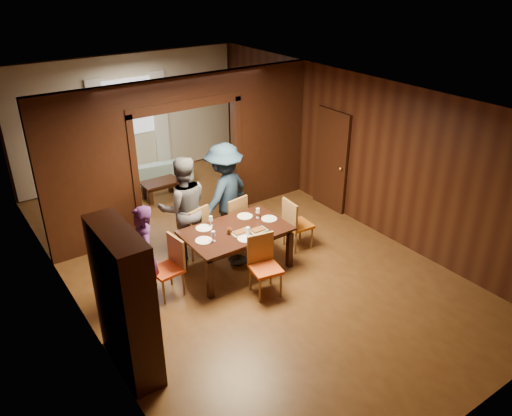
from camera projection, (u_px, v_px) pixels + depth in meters
floor at (234, 255)px, 8.94m from camera, size 9.00×9.00×0.00m
ceiling at (231, 94)px, 7.64m from camera, size 5.50×9.00×0.02m
room_walls at (180, 146)px, 9.65m from camera, size 5.52×9.01×2.90m
person_purple at (144, 255)px, 7.44m from camera, size 0.49×0.64×1.59m
person_grey at (183, 208)px, 8.55m from camera, size 1.06×0.92×1.85m
person_navy at (225, 194)px, 9.02m from camera, size 1.40×1.12×1.89m
sofa at (151, 172)px, 11.71m from camera, size 1.97×1.02×0.55m
serving_bowl at (237, 223)px, 8.34m from camera, size 0.31×0.31×0.08m
dining_table at (236, 249)px, 8.38m from camera, size 1.72×1.07×0.76m
coffee_table at (161, 190)px, 10.97m from camera, size 0.80×0.50×0.40m
chair_left at (166, 268)px, 7.68m from camera, size 0.49×0.49×0.97m
chair_right at (298, 223)px, 8.99m from camera, size 0.47×0.47×0.97m
chair_far_l at (192, 230)px, 8.77m from camera, size 0.54×0.54×0.97m
chair_far_r at (231, 219)px, 9.13m from camera, size 0.50×0.50×0.97m
chair_near at (266, 267)px, 7.71m from camera, size 0.51×0.51×0.97m
hutch at (125, 302)px, 6.10m from camera, size 0.40×1.20×2.00m
door_right at (331, 161)px, 10.22m from camera, size 0.06×0.90×2.10m
window_far at (128, 107)px, 11.43m from camera, size 1.20×0.03×1.30m
curtain_left at (100, 132)px, 11.22m from camera, size 0.35×0.06×2.40m
curtain_right at (161, 121)px, 11.99m from camera, size 0.35×0.06×2.40m
plate_left at (204, 240)px, 7.89m from camera, size 0.27×0.27×0.01m
plate_far_l at (204, 228)px, 8.25m from camera, size 0.27×0.27×0.01m
plate_far_r at (245, 216)px, 8.63m from camera, size 0.27×0.27×0.01m
plate_right at (269, 219)px, 8.54m from camera, size 0.27×0.27×0.01m
plate_near at (246, 239)px, 7.94m from camera, size 0.27×0.27×0.01m
platter_a at (240, 232)px, 8.09m from camera, size 0.30×0.20×0.04m
platter_b at (258, 230)px, 8.16m from camera, size 0.30×0.20×0.04m
wineglass_left at (213, 236)px, 7.84m from camera, size 0.08×0.08×0.18m
wineglass_far at (211, 221)px, 8.29m from camera, size 0.08×0.08×0.18m
wineglass_right at (258, 213)px, 8.55m from camera, size 0.08×0.08×0.18m
tumbler at (248, 231)px, 8.02m from camera, size 0.07×0.07×0.14m
condiment_jar at (229, 231)px, 8.07m from camera, size 0.08×0.08×0.11m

